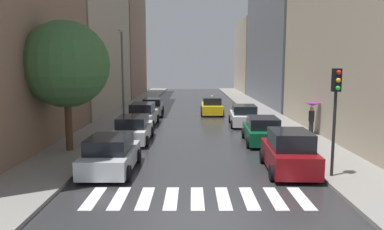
{
  "coord_description": "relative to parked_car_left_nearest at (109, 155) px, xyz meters",
  "views": [
    {
      "loc": [
        -0.18,
        -10.23,
        4.57
      ],
      "look_at": [
        -0.08,
        15.22,
        1.08
      ],
      "focal_mm": 33.99,
      "sensor_mm": 36.0,
      "label": 1
    }
  ],
  "objects": [
    {
      "name": "ground_plane",
      "position": [
        3.7,
        18.96,
        -0.76
      ],
      "size": [
        28.0,
        72.0,
        0.04
      ],
      "primitive_type": "cube",
      "color": "#2B2B2D"
    },
    {
      "name": "sidewalk_left",
      "position": [
        -2.8,
        18.96,
        -0.66
      ],
      "size": [
        3.0,
        72.0,
        0.15
      ],
      "primitive_type": "cube",
      "color": "gray",
      "rests_on": "ground"
    },
    {
      "name": "sidewalk_right",
      "position": [
        10.2,
        18.96,
        -0.66
      ],
      "size": [
        3.0,
        72.0,
        0.15
      ],
      "primitive_type": "cube",
      "color": "gray",
      "rests_on": "ground"
    },
    {
      "name": "crosswalk_stripes",
      "position": [
        3.7,
        -3.21,
        -0.73
      ],
      "size": [
        7.65,
        2.2,
        0.01
      ],
      "color": "silver",
      "rests_on": "ground"
    },
    {
      "name": "building_left_far",
      "position": [
        -7.3,
        39.62,
        8.64
      ],
      "size": [
        6.0,
        15.99,
        18.76
      ],
      "primitive_type": "cube",
      "color": "#8C6B56",
      "rests_on": "ground"
    },
    {
      "name": "building_right_mid",
      "position": [
        14.7,
        28.71,
        9.34
      ],
      "size": [
        6.0,
        21.71,
        20.16
      ],
      "primitive_type": "cube",
      "color": "slate",
      "rests_on": "ground"
    },
    {
      "name": "building_right_far",
      "position": [
        14.7,
        48.51,
        5.25
      ],
      "size": [
        6.0,
        15.59,
        11.99
      ],
      "primitive_type": "cube",
      "color": "#B2A38C",
      "rests_on": "ground"
    },
    {
      "name": "parked_car_left_nearest",
      "position": [
        0.0,
        0.0,
        0.0
      ],
      "size": [
        2.16,
        4.21,
        1.57
      ],
      "rotation": [
        0.0,
        0.0,
        1.57
      ],
      "color": "#B2B7BF",
      "rests_on": "ground"
    },
    {
      "name": "parked_car_left_second",
      "position": [
        -0.02,
        6.27,
        -0.0
      ],
      "size": [
        2.15,
        4.67,
        1.56
      ],
      "rotation": [
        0.0,
        0.0,
        1.58
      ],
      "color": "silver",
      "rests_on": "ground"
    },
    {
      "name": "parked_car_left_third",
      "position": [
        -0.2,
        12.0,
        0.07
      ],
      "size": [
        2.11,
        4.76,
        1.75
      ],
      "rotation": [
        0.0,
        0.0,
        1.55
      ],
      "color": "#B2B7BF",
      "rests_on": "ground"
    },
    {
      "name": "parked_car_left_fourth",
      "position": [
        -0.16,
        18.16,
        -0.01
      ],
      "size": [
        2.15,
        4.52,
        1.54
      ],
      "rotation": [
        0.0,
        0.0,
        1.61
      ],
      "color": "#B2B7BF",
      "rests_on": "ground"
    },
    {
      "name": "parked_car_right_nearest",
      "position": [
        7.69,
        -0.05,
        0.1
      ],
      "size": [
        2.2,
        4.13,
        1.82
      ],
      "rotation": [
        0.0,
        0.0,
        1.53
      ],
      "color": "maroon",
      "rests_on": "ground"
    },
    {
      "name": "parked_car_right_second",
      "position": [
        7.66,
        5.78,
        -0.0
      ],
      "size": [
        2.27,
        4.33,
        1.57
      ],
      "rotation": [
        0.0,
        0.0,
        1.53
      ],
      "color": "#0C4C2D",
      "rests_on": "ground"
    },
    {
      "name": "parked_car_right_third",
      "position": [
        7.47,
        12.04,
        0.01
      ],
      "size": [
        2.3,
        4.32,
        1.58
      ],
      "rotation": [
        0.0,
        0.0,
        1.52
      ],
      "color": "silver",
      "rests_on": "ground"
    },
    {
      "name": "taxi_midroad",
      "position": [
        5.37,
        18.49,
        0.03
      ],
      "size": [
        2.13,
        4.63,
        1.81
      ],
      "rotation": [
        0.0,
        0.0,
        1.56
      ],
      "color": "yellow",
      "rests_on": "ground"
    },
    {
      "name": "pedestrian_foreground",
      "position": [
        11.2,
        7.83,
        0.9
      ],
      "size": [
        1.02,
        1.02,
        2.04
      ],
      "rotation": [
        0.0,
        0.0,
        4.61
      ],
      "color": "black",
      "rests_on": "sidewalk_right"
    },
    {
      "name": "street_tree_left",
      "position": [
        -2.93,
        3.44,
        3.87
      ],
      "size": [
        4.43,
        4.43,
        6.69
      ],
      "color": "#513823",
      "rests_on": "sidewalk_left"
    },
    {
      "name": "traffic_light_right_corner",
      "position": [
        9.15,
        -1.11,
        2.55
      ],
      "size": [
        0.3,
        0.42,
        4.3
      ],
      "color": "black",
      "rests_on": "sidewalk_right"
    },
    {
      "name": "lamp_post_left",
      "position": [
        -1.85,
        12.94,
        3.54
      ],
      "size": [
        0.6,
        0.28,
        7.19
      ],
      "color": "#595B60",
      "rests_on": "sidewalk_left"
    }
  ]
}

